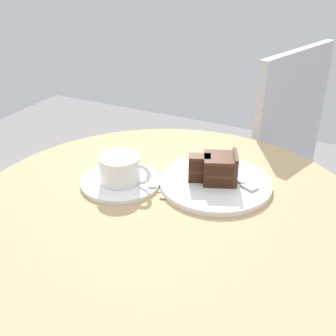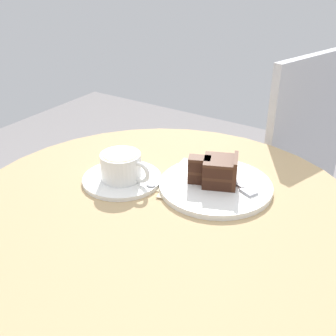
{
  "view_description": "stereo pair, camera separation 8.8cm",
  "coord_description": "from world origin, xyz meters",
  "px_view_note": "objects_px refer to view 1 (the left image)",
  "views": [
    {
      "loc": [
        0.3,
        -0.6,
        1.2
      ],
      "look_at": [
        -0.04,
        0.09,
        0.79
      ],
      "focal_mm": 45.0,
      "sensor_mm": 36.0,
      "label": 1
    },
    {
      "loc": [
        0.38,
        -0.56,
        1.2
      ],
      "look_at": [
        -0.04,
        0.09,
        0.79
      ],
      "focal_mm": 45.0,
      "sensor_mm": 36.0,
      "label": 2
    }
  ],
  "objects_px": {
    "fork": "(237,181)",
    "cake_slice": "(217,168)",
    "coffee_cup": "(121,168)",
    "napkin": "(202,180)",
    "cake_plate": "(215,183)",
    "cafe_chair": "(260,166)",
    "teaspoon": "(149,180)",
    "saucer": "(121,182)"
  },
  "relations": [
    {
      "from": "fork",
      "to": "cake_slice",
      "type": "bearing_deg",
      "value": -135.87
    },
    {
      "from": "coffee_cup",
      "to": "napkin",
      "type": "height_order",
      "value": "coffee_cup"
    },
    {
      "from": "cake_plate",
      "to": "cake_slice",
      "type": "bearing_deg",
      "value": 56.41
    },
    {
      "from": "fork",
      "to": "napkin",
      "type": "relative_size",
      "value": 0.6
    },
    {
      "from": "coffee_cup",
      "to": "cafe_chair",
      "type": "xyz_separation_m",
      "value": [
        0.16,
        0.58,
        -0.23
      ]
    },
    {
      "from": "teaspoon",
      "to": "cake_plate",
      "type": "bearing_deg",
      "value": 71.16
    },
    {
      "from": "cake_slice",
      "to": "cafe_chair",
      "type": "height_order",
      "value": "cafe_chair"
    },
    {
      "from": "saucer",
      "to": "cake_slice",
      "type": "bearing_deg",
      "value": 24.02
    },
    {
      "from": "napkin",
      "to": "saucer",
      "type": "bearing_deg",
      "value": -150.45
    },
    {
      "from": "fork",
      "to": "cafe_chair",
      "type": "xyz_separation_m",
      "value": [
        -0.06,
        0.48,
        -0.21
      ]
    },
    {
      "from": "teaspoon",
      "to": "cake_plate",
      "type": "distance_m",
      "value": 0.14
    },
    {
      "from": "coffee_cup",
      "to": "cake_slice",
      "type": "distance_m",
      "value": 0.2
    },
    {
      "from": "coffee_cup",
      "to": "cake_plate",
      "type": "relative_size",
      "value": 0.49
    },
    {
      "from": "fork",
      "to": "cake_plate",
      "type": "bearing_deg",
      "value": -134.58
    },
    {
      "from": "napkin",
      "to": "teaspoon",
      "type": "bearing_deg",
      "value": -146.85
    },
    {
      "from": "teaspoon",
      "to": "cafe_chair",
      "type": "bearing_deg",
      "value": 125.78
    },
    {
      "from": "teaspoon",
      "to": "cake_plate",
      "type": "height_order",
      "value": "teaspoon"
    },
    {
      "from": "cake_plate",
      "to": "cafe_chair",
      "type": "bearing_deg",
      "value": 92.33
    },
    {
      "from": "saucer",
      "to": "napkin",
      "type": "relative_size",
      "value": 0.81
    },
    {
      "from": "cake_plate",
      "to": "fork",
      "type": "bearing_deg",
      "value": 21.02
    },
    {
      "from": "cake_slice",
      "to": "napkin",
      "type": "height_order",
      "value": "cake_slice"
    },
    {
      "from": "napkin",
      "to": "cafe_chair",
      "type": "height_order",
      "value": "cafe_chair"
    },
    {
      "from": "saucer",
      "to": "fork",
      "type": "xyz_separation_m",
      "value": [
        0.23,
        0.1,
        0.01
      ]
    },
    {
      "from": "coffee_cup",
      "to": "cafe_chair",
      "type": "distance_m",
      "value": 0.64
    },
    {
      "from": "coffee_cup",
      "to": "teaspoon",
      "type": "xyz_separation_m",
      "value": [
        0.05,
        0.03,
        -0.03
      ]
    },
    {
      "from": "saucer",
      "to": "teaspoon",
      "type": "xyz_separation_m",
      "value": [
        0.06,
        0.02,
        0.01
      ]
    },
    {
      "from": "cake_plate",
      "to": "cafe_chair",
      "type": "distance_m",
      "value": 0.53
    },
    {
      "from": "saucer",
      "to": "fork",
      "type": "height_order",
      "value": "fork"
    },
    {
      "from": "teaspoon",
      "to": "cake_slice",
      "type": "height_order",
      "value": "cake_slice"
    },
    {
      "from": "teaspoon",
      "to": "napkin",
      "type": "bearing_deg",
      "value": 80.04
    },
    {
      "from": "cafe_chair",
      "to": "fork",
      "type": "bearing_deg",
      "value": 25.64
    },
    {
      "from": "saucer",
      "to": "cafe_chair",
      "type": "relative_size",
      "value": 0.18
    },
    {
      "from": "cafe_chair",
      "to": "cake_slice",
      "type": "bearing_deg",
      "value": 20.66
    },
    {
      "from": "saucer",
      "to": "cake_plate",
      "type": "bearing_deg",
      "value": 23.76
    },
    {
      "from": "cake_plate",
      "to": "cake_slice",
      "type": "relative_size",
      "value": 2.15
    },
    {
      "from": "cake_plate",
      "to": "napkin",
      "type": "bearing_deg",
      "value": 170.43
    },
    {
      "from": "napkin",
      "to": "coffee_cup",
      "type": "bearing_deg",
      "value": -148.99
    },
    {
      "from": "saucer",
      "to": "teaspoon",
      "type": "bearing_deg",
      "value": 22.58
    },
    {
      "from": "coffee_cup",
      "to": "cake_slice",
      "type": "height_order",
      "value": "cake_slice"
    },
    {
      "from": "cake_plate",
      "to": "cake_slice",
      "type": "xyz_separation_m",
      "value": [
        0.0,
        0.0,
        0.03
      ]
    },
    {
      "from": "coffee_cup",
      "to": "cafe_chair",
      "type": "relative_size",
      "value": 0.12
    },
    {
      "from": "teaspoon",
      "to": "cafe_chair",
      "type": "relative_size",
      "value": 0.08
    }
  ]
}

